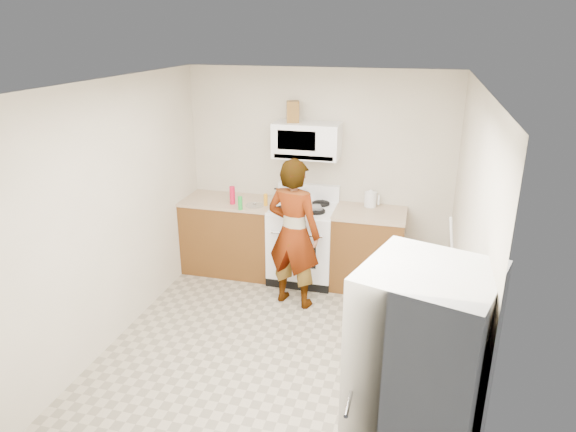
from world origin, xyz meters
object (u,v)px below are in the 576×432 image
(person, at_px, (294,234))
(fridge, at_px, (418,399))
(gas_range, at_px, (303,241))
(microwave, at_px, (307,140))
(saucepan, at_px, (296,194))
(kettle, at_px, (370,199))

(person, bearing_deg, fridge, 133.37)
(person, distance_m, fridge, 2.72)
(gas_range, relative_size, microwave, 1.49)
(fridge, distance_m, saucepan, 3.51)
(person, distance_m, kettle, 1.11)
(microwave, height_order, person, microwave)
(gas_range, relative_size, fridge, 0.66)
(person, height_order, kettle, person)
(fridge, height_order, saucepan, fridge)
(person, xyz_separation_m, fridge, (1.35, -2.36, 0.02))
(microwave, relative_size, fridge, 0.45)
(gas_range, relative_size, person, 0.68)
(microwave, bearing_deg, fridge, -65.97)
(kettle, bearing_deg, microwave, 177.18)
(fridge, relative_size, saucepan, 6.82)
(fridge, xyz_separation_m, saucepan, (-1.53, 3.16, 0.17))
(person, distance_m, saucepan, 0.84)
(gas_range, xyz_separation_m, saucepan, (-0.14, 0.18, 0.54))
(microwave, height_order, fridge, microwave)
(kettle, relative_size, saucepan, 0.69)
(microwave, bearing_deg, saucepan, 160.02)
(gas_range, height_order, kettle, gas_range)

